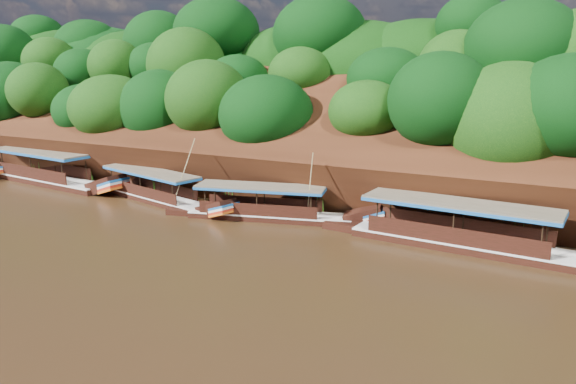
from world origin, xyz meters
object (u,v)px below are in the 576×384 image
(boat_0, at_px, (488,242))
(boat_2, at_px, (163,196))
(boat_1, at_px, (280,212))
(boat_3, at_px, (56,178))

(boat_0, xyz_separation_m, boat_2, (-22.63, 0.36, -0.09))
(boat_0, height_order, boat_1, boat_0)
(boat_0, bearing_deg, boat_1, -178.07)
(boat_1, bearing_deg, boat_0, -16.37)
(boat_0, xyz_separation_m, boat_1, (-12.95, 0.42, -0.08))
(boat_1, xyz_separation_m, boat_3, (-21.59, 0.58, 0.12))
(boat_2, bearing_deg, boat_0, 13.09)
(boat_0, height_order, boat_2, boat_0)
(boat_3, bearing_deg, boat_0, 4.12)
(boat_1, distance_m, boat_2, 9.68)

